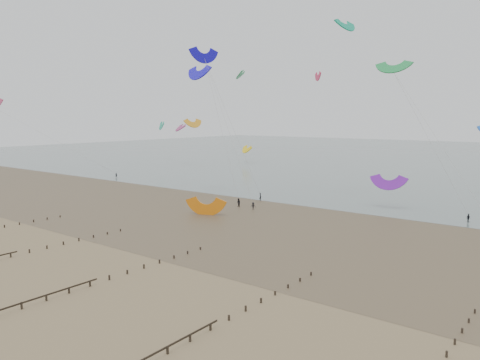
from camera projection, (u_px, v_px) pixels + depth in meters
name	position (u px, v px, depth m)	size (l,w,h in m)	color
ground	(114.00, 265.00, 60.14)	(500.00, 500.00, 0.00)	brown
sea_and_shore	(248.00, 216.00, 89.64)	(500.00, 665.00, 0.03)	#475654
kitesurfer_lead	(260.00, 197.00, 106.33)	(0.66, 0.43, 1.80)	black
kitesurfers	(423.00, 220.00, 82.93)	(154.67, 19.60, 1.89)	black
grounded_kite	(206.00, 215.00, 91.14)	(6.95, 3.64, 5.30)	orange
kites_airborne	(347.00, 109.00, 134.04)	(237.03, 122.36, 41.01)	#1D8E43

